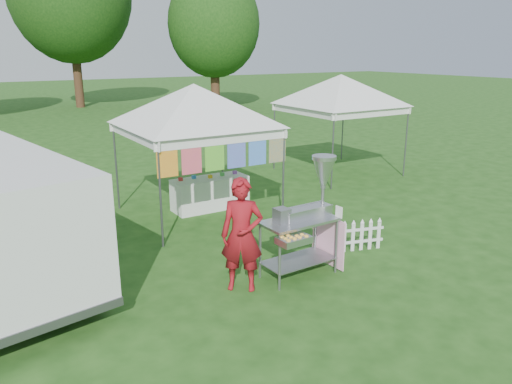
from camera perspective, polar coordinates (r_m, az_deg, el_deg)
ground at (r=8.89m, az=3.16°, el=-8.74°), size 120.00×120.00×0.00m
canopy_main at (r=11.14m, az=-7.14°, el=12.13°), size 4.24×4.24×3.45m
canopy_right at (r=15.43m, az=9.71°, el=13.09°), size 4.24×4.24×3.45m
tree_right at (r=32.17m, az=-4.84°, el=18.56°), size 5.60×5.60×8.42m
donut_cart at (r=8.37m, az=6.18°, el=-1.73°), size 1.44×1.03×2.01m
vendor at (r=7.84m, az=-1.62°, el=-4.94°), size 0.80×0.75×1.83m
picket_fence at (r=9.64m, az=10.53°, el=-5.12°), size 1.39×0.44×0.56m
display_table at (r=12.05m, az=-5.27°, el=-0.13°), size 1.80×0.70×0.76m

